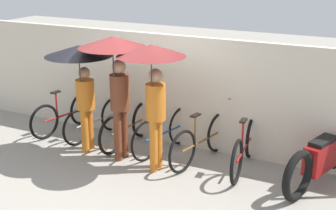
{
  "coord_description": "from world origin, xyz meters",
  "views": [
    {
      "loc": [
        3.9,
        -5.59,
        3.38
      ],
      "look_at": [
        0.6,
        0.94,
        1.0
      ],
      "focal_mm": 50.0,
      "sensor_mm": 36.0,
      "label": 1
    }
  ],
  "objects": [
    {
      "name": "parked_bicycle_2",
      "position": [
        -0.37,
        1.24,
        0.37
      ],
      "size": [
        0.44,
        1.69,
        1.06
      ],
      "rotation": [
        0.0,
        0.0,
        1.49
      ],
      "color": "black",
      "rests_on": "ground"
    },
    {
      "name": "ground_plane",
      "position": [
        0.0,
        0.0,
        0.0
      ],
      "size": [
        30.0,
        30.0,
        0.0
      ],
      "primitive_type": "plane",
      "color": "gray"
    },
    {
      "name": "parked_bicycle_3",
      "position": [
        0.37,
        1.26,
        0.38
      ],
      "size": [
        0.54,
        1.66,
        1.03
      ],
      "rotation": [
        0.0,
        0.0,
        1.34
      ],
      "color": "black",
      "rests_on": "ground"
    },
    {
      "name": "back_wall",
      "position": [
        0.0,
        1.73,
        1.01
      ],
      "size": [
        12.91,
        0.12,
        2.02
      ],
      "color": "beige",
      "rests_on": "ground"
    },
    {
      "name": "pedestrian_trailing",
      "position": [
        0.58,
        0.48,
        1.67
      ],
      "size": [
        1.06,
        1.06,
        2.09
      ],
      "rotation": [
        0.0,
        0.0,
        3.18
      ],
      "color": "#C66B1E",
      "rests_on": "ground"
    },
    {
      "name": "parked_bicycle_1",
      "position": [
        -1.11,
        1.28,
        0.37
      ],
      "size": [
        0.47,
        1.64,
        1.06
      ],
      "rotation": [
        0.0,
        0.0,
        1.4
      ],
      "color": "black",
      "rests_on": "ground"
    },
    {
      "name": "motorcycle",
      "position": [
        3.05,
        1.24,
        0.42
      ],
      "size": [
        0.86,
        2.1,
        0.95
      ],
      "rotation": [
        0.0,
        0.0,
        1.27
      ],
      "color": "black",
      "rests_on": "ground"
    },
    {
      "name": "pedestrian_center",
      "position": [
        -0.17,
        0.57,
        1.72
      ],
      "size": [
        1.1,
        1.1,
        2.14
      ],
      "rotation": [
        0.0,
        0.0,
        3.05
      ],
      "color": "brown",
      "rests_on": "ground"
    },
    {
      "name": "parked_bicycle_4",
      "position": [
        1.11,
        1.19,
        0.38
      ],
      "size": [
        0.52,
        1.79,
        1.03
      ],
      "rotation": [
        0.0,
        0.0,
        1.38
      ],
      "color": "black",
      "rests_on": "ground"
    },
    {
      "name": "parked_bicycle_0",
      "position": [
        -1.85,
        1.27,
        0.36
      ],
      "size": [
        0.48,
        1.66,
        1.03
      ],
      "rotation": [
        0.0,
        0.0,
        1.4
      ],
      "color": "black",
      "rests_on": "ground"
    },
    {
      "name": "parked_bicycle_5",
      "position": [
        1.85,
        1.21,
        0.38
      ],
      "size": [
        0.44,
        1.79,
        1.1
      ],
      "rotation": [
        0.0,
        0.0,
        1.67
      ],
      "color": "black",
      "rests_on": "ground"
    },
    {
      "name": "pedestrian_leading",
      "position": [
        -0.88,
        0.6,
        1.58
      ],
      "size": [
        1.13,
        1.13,
        1.93
      ],
      "rotation": [
        0.0,
        0.0,
        3.27
      ],
      "color": "#C66B1E",
      "rests_on": "ground"
    }
  ]
}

